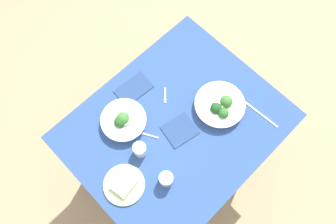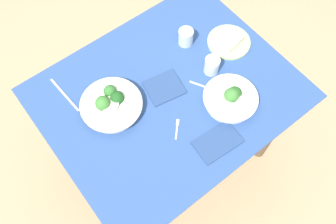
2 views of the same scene
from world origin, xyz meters
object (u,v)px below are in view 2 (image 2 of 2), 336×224
object	(u,v)px
fork_by_near_bowl	(202,86)
napkin_folded_upper	(163,88)
table_knife_left	(65,95)
napkin_folded_lower	(217,142)
water_glass_center	(186,37)
fork_by_far_bowl	(177,128)
water_glass_side	(212,65)
bread_side_plate	(229,41)
broccoli_bowl_near	(231,99)
broccoli_bowl_far	(111,105)

from	to	relation	value
fork_by_near_bowl	napkin_folded_upper	world-z (taller)	napkin_folded_upper
napkin_folded_upper	table_knife_left	bearing A→B (deg)	146.64
napkin_folded_upper	napkin_folded_lower	xyz separation A→B (m)	(0.02, -0.35, 0.00)
water_glass_center	table_knife_left	bearing A→B (deg)	170.26
fork_by_far_bowl	napkin_folded_upper	xyz separation A→B (m)	(0.08, 0.20, 0.00)
fork_by_near_bowl	napkin_folded_lower	size ratio (longest dim) A/B	0.52
water_glass_side	fork_by_far_bowl	bearing A→B (deg)	-156.44
fork_by_far_bowl	table_knife_left	bearing A→B (deg)	78.53
water_glass_center	napkin_folded_upper	xyz separation A→B (m)	(-0.24, -0.14, -0.04)
bread_side_plate	water_glass_side	bearing A→B (deg)	-158.48
bread_side_plate	napkin_folded_upper	distance (m)	0.41
water_glass_center	table_knife_left	distance (m)	0.63
table_knife_left	water_glass_center	bearing A→B (deg)	76.45
napkin_folded_upper	fork_by_far_bowl	bearing A→B (deg)	-111.27
table_knife_left	napkin_folded_lower	distance (m)	0.71
bread_side_plate	napkin_folded_lower	bearing A→B (deg)	-137.41
water_glass_side	broccoli_bowl_near	bearing A→B (deg)	-104.46
water_glass_side	napkin_folded_lower	xyz separation A→B (m)	(-0.22, -0.29, -0.04)
bread_side_plate	napkin_folded_upper	bearing A→B (deg)	-178.85
broccoli_bowl_far	fork_by_near_bowl	xyz separation A→B (m)	(0.39, -0.16, -0.03)
broccoli_bowl_far	fork_by_far_bowl	size ratio (longest dim) A/B	3.63
fork_by_near_bowl	napkin_folded_upper	xyz separation A→B (m)	(-0.15, 0.10, 0.00)
water_glass_side	fork_by_near_bowl	xyz separation A→B (m)	(-0.09, -0.04, -0.04)
bread_side_plate	broccoli_bowl_near	bearing A→B (deg)	-131.63
broccoli_bowl_near	water_glass_center	xyz separation A→B (m)	(0.06, 0.38, 0.01)
bread_side_plate	napkin_folded_upper	xyz separation A→B (m)	(-0.41, -0.01, -0.01)
broccoli_bowl_near	napkin_folded_upper	size ratio (longest dim) A/B	1.49
broccoli_bowl_near	table_knife_left	world-z (taller)	broccoli_bowl_near
broccoli_bowl_near	water_glass_side	size ratio (longest dim) A/B	2.87
broccoli_bowl_near	water_glass_side	xyz separation A→B (m)	(0.05, 0.18, 0.01)
broccoli_bowl_far	bread_side_plate	size ratio (longest dim) A/B	1.30
broccoli_bowl_far	water_glass_center	world-z (taller)	broccoli_bowl_far
water_glass_side	fork_by_far_bowl	world-z (taller)	water_glass_side
water_glass_side	napkin_folded_lower	world-z (taller)	water_glass_side
bread_side_plate	fork_by_near_bowl	world-z (taller)	bread_side_plate
fork_by_far_bowl	fork_by_near_bowl	xyz separation A→B (m)	(0.22, 0.10, 0.00)
broccoli_bowl_far	water_glass_side	distance (m)	0.49
fork_by_near_bowl	bread_side_plate	bearing A→B (deg)	83.06
napkin_folded_upper	napkin_folded_lower	distance (m)	0.35
broccoli_bowl_near	table_knife_left	xyz separation A→B (m)	(-0.56, 0.49, -0.03)
water_glass_center	napkin_folded_upper	distance (m)	0.28
bread_side_plate	fork_by_near_bowl	bearing A→B (deg)	-157.57
broccoli_bowl_near	table_knife_left	bearing A→B (deg)	139.14
fork_by_far_bowl	fork_by_near_bowl	world-z (taller)	same
water_glass_side	broccoli_bowl_far	bearing A→B (deg)	165.84
water_glass_center	napkin_folded_lower	distance (m)	0.54
table_knife_left	napkin_folded_lower	bearing A→B (deg)	29.52
bread_side_plate	table_knife_left	bearing A→B (deg)	163.11
broccoli_bowl_far	napkin_folded_upper	bearing A→B (deg)	-13.86
broccoli_bowl_near	fork_by_far_bowl	world-z (taller)	broccoli_bowl_near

